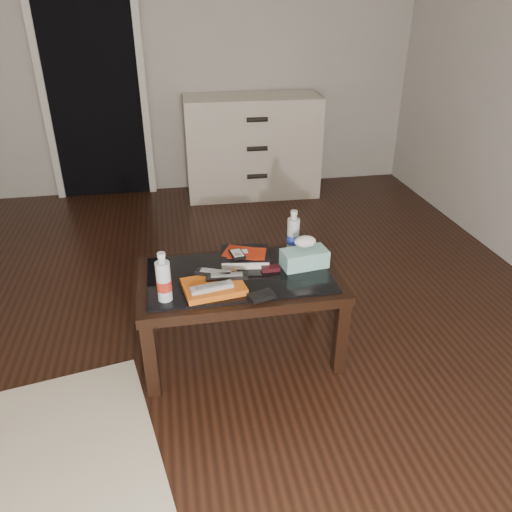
{
  "coord_description": "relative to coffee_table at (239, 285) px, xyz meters",
  "views": [
    {
      "loc": [
        0.17,
        -2.22,
        1.7
      ],
      "look_at": [
        0.56,
        -0.08,
        0.55
      ],
      "focal_mm": 35.0,
      "sensor_mm": 36.0,
      "label": 1
    }
  ],
  "objects": [
    {
      "name": "ground",
      "position": [
        -0.48,
        0.09,
        -0.4
      ],
      "size": [
        5.0,
        5.0,
        0.0
      ],
      "primitive_type": "plane",
      "color": "black",
      "rests_on": "ground"
    },
    {
      "name": "room_shell",
      "position": [
        -0.48,
        0.09,
        1.22
      ],
      "size": [
        5.0,
        5.0,
        5.0
      ],
      "color": "#BDB7AE",
      "rests_on": "ground"
    },
    {
      "name": "doorway",
      "position": [
        -0.88,
        2.56,
        0.63
      ],
      "size": [
        0.9,
        0.08,
        2.07
      ],
      "color": "black",
      "rests_on": "ground"
    },
    {
      "name": "coffee_table",
      "position": [
        0.0,
        0.0,
        0.0
      ],
      "size": [
        1.0,
        0.6,
        0.46
      ],
      "color": "black",
      "rests_on": "ground"
    },
    {
      "name": "dresser",
      "position": [
        0.48,
        2.32,
        0.05
      ],
      "size": [
        1.21,
        0.55,
        0.9
      ],
      "rotation": [
        0.0,
        0.0,
        -0.03
      ],
      "color": "beige",
      "rests_on": "ground"
    },
    {
      "name": "magazines",
      "position": [
        -0.14,
        -0.12,
        0.08
      ],
      "size": [
        0.31,
        0.25,
        0.03
      ],
      "primitive_type": "cube",
      "rotation": [
        0.0,
        0.0,
        0.15
      ],
      "color": "#D15B13",
      "rests_on": "coffee_table"
    },
    {
      "name": "remote_silver",
      "position": [
        -0.15,
        -0.17,
        0.11
      ],
      "size": [
        0.21,
        0.09,
        0.02
      ],
      "primitive_type": "cube",
      "rotation": [
        0.0,
        0.0,
        0.19
      ],
      "color": "#A6A6AB",
      "rests_on": "magazines"
    },
    {
      "name": "remote_black_front",
      "position": [
        -0.07,
        -0.08,
        0.11
      ],
      "size": [
        0.2,
        0.07,
        0.02
      ],
      "primitive_type": "cube",
      "rotation": [
        0.0,
        0.0,
        -0.08
      ],
      "color": "black",
      "rests_on": "magazines"
    },
    {
      "name": "remote_black_back",
      "position": [
        -0.12,
        -0.04,
        0.11
      ],
      "size": [
        0.2,
        0.12,
        0.02
      ],
      "primitive_type": "cube",
      "rotation": [
        0.0,
        0.0,
        -0.39
      ],
      "color": "black",
      "rests_on": "magazines"
    },
    {
      "name": "textbook",
      "position": [
        0.05,
        0.13,
        0.09
      ],
      "size": [
        0.28,
        0.23,
        0.05
      ],
      "primitive_type": "cube",
      "rotation": [
        0.0,
        0.0,
        -0.14
      ],
      "color": "black",
      "rests_on": "coffee_table"
    },
    {
      "name": "dvd_mailers",
      "position": [
        0.04,
        0.14,
        0.11
      ],
      "size": [
        0.23,
        0.2,
        0.01
      ],
      "primitive_type": "cube",
      "rotation": [
        0.0,
        0.0,
        -0.44
      ],
      "color": "#AA220B",
      "rests_on": "textbook"
    },
    {
      "name": "ipod",
      "position": [
        0.01,
        0.1,
        0.12
      ],
      "size": [
        0.08,
        0.11,
        0.02
      ],
      "primitive_type": "cube",
      "rotation": [
        0.0,
        0.0,
        0.14
      ],
      "color": "black",
      "rests_on": "dvd_mailers"
    },
    {
      "name": "flip_phone",
      "position": [
        0.16,
        0.01,
        0.08
      ],
      "size": [
        0.09,
        0.05,
        0.02
      ],
      "primitive_type": "cube",
      "rotation": [
        0.0,
        0.0,
        0.02
      ],
      "color": "black",
      "rests_on": "coffee_table"
    },
    {
      "name": "wallet",
      "position": [
        0.07,
        -0.23,
        0.07
      ],
      "size": [
        0.14,
        0.1,
        0.02
      ],
      "primitive_type": "cube",
      "rotation": [
        0.0,
        0.0,
        0.3
      ],
      "color": "black",
      "rests_on": "coffee_table"
    },
    {
      "name": "water_bottle_left",
      "position": [
        -0.37,
        -0.17,
        0.18
      ],
      "size": [
        0.08,
        0.08,
        0.24
      ],
      "primitive_type": "cylinder",
      "rotation": [
        0.0,
        0.0,
        -0.22
      ],
      "color": "silver",
      "rests_on": "coffee_table"
    },
    {
      "name": "water_bottle_right",
      "position": [
        0.32,
        0.19,
        0.18
      ],
      "size": [
        0.08,
        0.08,
        0.24
      ],
      "primitive_type": "cylinder",
      "rotation": [
        0.0,
        0.0,
        -0.2
      ],
      "color": "silver",
      "rests_on": "coffee_table"
    },
    {
      "name": "tissue_box",
      "position": [
        0.34,
        0.02,
        0.11
      ],
      "size": [
        0.24,
        0.15,
        0.09
      ],
      "primitive_type": "cube",
      "rotation": [
        0.0,
        0.0,
        0.13
      ],
      "color": "teal",
      "rests_on": "coffee_table"
    }
  ]
}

